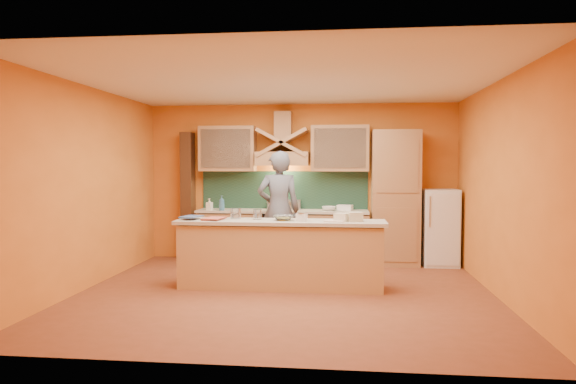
# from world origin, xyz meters

# --- Properties ---
(floor) EXTENTS (5.50, 5.00, 0.01)m
(floor) POSITION_xyz_m (0.00, 0.00, 0.00)
(floor) COLOR brown
(floor) RESTS_ON ground
(ceiling) EXTENTS (5.50, 5.00, 0.01)m
(ceiling) POSITION_xyz_m (0.00, 0.00, 2.80)
(ceiling) COLOR white
(ceiling) RESTS_ON wall_back
(wall_back) EXTENTS (5.50, 0.02, 2.80)m
(wall_back) POSITION_xyz_m (0.00, 2.50, 1.40)
(wall_back) COLOR orange
(wall_back) RESTS_ON floor
(wall_front) EXTENTS (5.50, 0.02, 2.80)m
(wall_front) POSITION_xyz_m (0.00, -2.50, 1.40)
(wall_front) COLOR orange
(wall_front) RESTS_ON floor
(wall_left) EXTENTS (0.02, 5.00, 2.80)m
(wall_left) POSITION_xyz_m (-2.75, 0.00, 1.40)
(wall_left) COLOR orange
(wall_left) RESTS_ON floor
(wall_right) EXTENTS (0.02, 5.00, 2.80)m
(wall_right) POSITION_xyz_m (2.75, 0.00, 1.40)
(wall_right) COLOR orange
(wall_right) RESTS_ON floor
(base_cabinet_left) EXTENTS (1.10, 0.60, 0.86)m
(base_cabinet_left) POSITION_xyz_m (-1.25, 2.20, 0.43)
(base_cabinet_left) COLOR #AF7C50
(base_cabinet_left) RESTS_ON floor
(base_cabinet_right) EXTENTS (1.10, 0.60, 0.86)m
(base_cabinet_right) POSITION_xyz_m (0.65, 2.20, 0.43)
(base_cabinet_right) COLOR #AF7C50
(base_cabinet_right) RESTS_ON floor
(counter_top) EXTENTS (3.00, 0.62, 0.04)m
(counter_top) POSITION_xyz_m (-0.30, 2.20, 0.90)
(counter_top) COLOR beige
(counter_top) RESTS_ON base_cabinet_left
(stove) EXTENTS (0.60, 0.58, 0.90)m
(stove) POSITION_xyz_m (-0.30, 2.20, 0.45)
(stove) COLOR black
(stove) RESTS_ON floor
(backsplash) EXTENTS (3.00, 0.03, 0.70)m
(backsplash) POSITION_xyz_m (-0.30, 2.48, 1.25)
(backsplash) COLOR #183629
(backsplash) RESTS_ON wall_back
(range_hood) EXTENTS (0.92, 0.50, 0.24)m
(range_hood) POSITION_xyz_m (-0.30, 2.25, 1.82)
(range_hood) COLOR #AF7C50
(range_hood) RESTS_ON wall_back
(hood_chimney) EXTENTS (0.30, 0.30, 0.50)m
(hood_chimney) POSITION_xyz_m (-0.30, 2.35, 2.40)
(hood_chimney) COLOR #AF7C50
(hood_chimney) RESTS_ON wall_back
(upper_cabinet_left) EXTENTS (1.00, 0.35, 0.80)m
(upper_cabinet_left) POSITION_xyz_m (-1.30, 2.33, 2.00)
(upper_cabinet_left) COLOR #AF7C50
(upper_cabinet_left) RESTS_ON wall_back
(upper_cabinet_right) EXTENTS (1.00, 0.35, 0.80)m
(upper_cabinet_right) POSITION_xyz_m (0.70, 2.33, 2.00)
(upper_cabinet_right) COLOR #AF7C50
(upper_cabinet_right) RESTS_ON wall_back
(pantry_column) EXTENTS (0.80, 0.60, 2.30)m
(pantry_column) POSITION_xyz_m (1.65, 2.20, 1.15)
(pantry_column) COLOR #AF7C50
(pantry_column) RESTS_ON floor
(fridge) EXTENTS (0.58, 0.60, 1.30)m
(fridge) POSITION_xyz_m (2.40, 2.20, 0.65)
(fridge) COLOR white
(fridge) RESTS_ON floor
(trim_column_left) EXTENTS (0.20, 0.30, 2.30)m
(trim_column_left) POSITION_xyz_m (-2.05, 2.35, 1.15)
(trim_column_left) COLOR #472816
(trim_column_left) RESTS_ON floor
(island_body) EXTENTS (2.80, 0.55, 0.88)m
(island_body) POSITION_xyz_m (-0.10, 0.30, 0.44)
(island_body) COLOR tan
(island_body) RESTS_ON floor
(island_top) EXTENTS (2.90, 0.62, 0.05)m
(island_top) POSITION_xyz_m (-0.10, 0.30, 0.92)
(island_top) COLOR beige
(island_top) RESTS_ON island_body
(person) EXTENTS (0.78, 0.59, 1.94)m
(person) POSITION_xyz_m (-0.30, 1.66, 0.97)
(person) COLOR slate
(person) RESTS_ON floor
(pot_large) EXTENTS (0.31, 0.31, 0.14)m
(pot_large) POSITION_xyz_m (-0.44, 2.09, 0.97)
(pot_large) COLOR silver
(pot_large) RESTS_ON stove
(pot_small) EXTENTS (0.22, 0.22, 0.14)m
(pot_small) POSITION_xyz_m (-0.12, 2.24, 0.97)
(pot_small) COLOR silver
(pot_small) RESTS_ON stove
(soap_bottle_a) EXTENTS (0.11, 0.11, 0.20)m
(soap_bottle_a) POSITION_xyz_m (-1.57, 2.06, 1.02)
(soap_bottle_a) COLOR white
(soap_bottle_a) RESTS_ON counter_top
(soap_bottle_b) EXTENTS (0.14, 0.14, 0.26)m
(soap_bottle_b) POSITION_xyz_m (-1.34, 2.00, 1.05)
(soap_bottle_b) COLOR teal
(soap_bottle_b) RESTS_ON counter_top
(bowl_back) EXTENTS (0.28, 0.28, 0.07)m
(bowl_back) POSITION_xyz_m (0.51, 2.19, 0.96)
(bowl_back) COLOR silver
(bowl_back) RESTS_ON counter_top
(dish_rack) EXTENTS (0.29, 0.25, 0.09)m
(dish_rack) POSITION_xyz_m (0.79, 2.29, 0.97)
(dish_rack) COLOR white
(dish_rack) RESTS_ON counter_top
(book_lower) EXTENTS (0.31, 0.38, 0.03)m
(book_lower) POSITION_xyz_m (-1.16, 0.28, 0.96)
(book_lower) COLOR #C35745
(book_lower) RESTS_ON island_top
(book_upper) EXTENTS (0.30, 0.37, 0.02)m
(book_upper) POSITION_xyz_m (-1.48, 0.31, 0.98)
(book_upper) COLOR #3B5381
(book_upper) RESTS_ON island_top
(jar_large) EXTENTS (0.19, 0.19, 0.15)m
(jar_large) POSITION_xyz_m (-0.76, 0.43, 1.02)
(jar_large) COLOR white
(jar_large) RESTS_ON island_top
(jar_small) EXTENTS (0.16, 0.16, 0.14)m
(jar_small) POSITION_xyz_m (-0.44, 0.38, 1.02)
(jar_small) COLOR white
(jar_small) RESTS_ON island_top
(kitchen_scale) EXTENTS (0.15, 0.15, 0.11)m
(kitchen_scale) POSITION_xyz_m (0.20, 0.19, 1.00)
(kitchen_scale) COLOR white
(kitchen_scale) RESTS_ON island_top
(mixing_bowl) EXTENTS (0.30, 0.30, 0.07)m
(mixing_bowl) POSITION_xyz_m (-0.06, 0.30, 0.98)
(mixing_bowl) COLOR silver
(mixing_bowl) RESTS_ON island_top
(cloth) EXTENTS (0.31, 0.27, 0.02)m
(cloth) POSITION_xyz_m (0.66, 0.20, 0.95)
(cloth) COLOR beige
(cloth) RESTS_ON island_top
(grocery_bag_a) EXTENTS (0.24, 0.22, 0.13)m
(grocery_bag_a) POSITION_xyz_m (0.91, 0.25, 1.01)
(grocery_bag_a) COLOR beige
(grocery_bag_a) RESTS_ON island_top
(grocery_bag_b) EXTENTS (0.23, 0.21, 0.11)m
(grocery_bag_b) POSITION_xyz_m (0.75, 0.24, 1.00)
(grocery_bag_b) COLOR beige
(grocery_bag_b) RESTS_ON island_top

